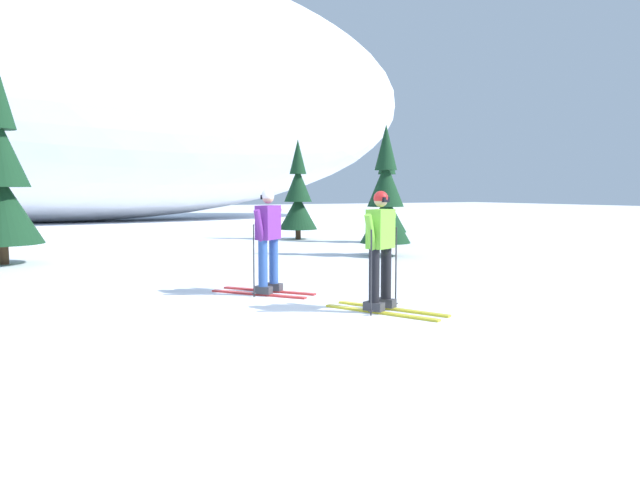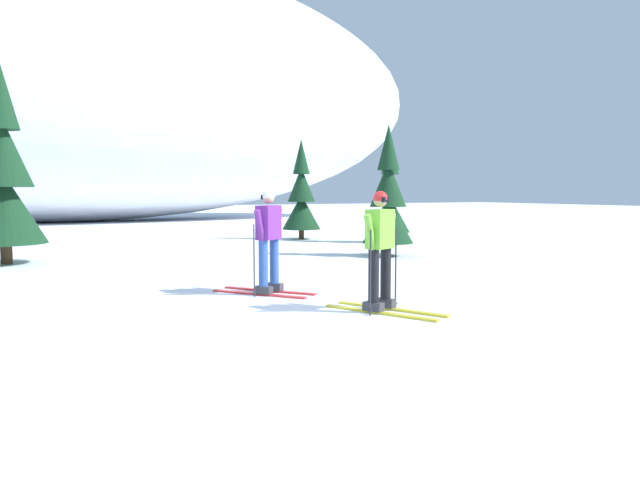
{
  "view_description": "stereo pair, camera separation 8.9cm",
  "coord_description": "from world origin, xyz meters",
  "px_view_note": "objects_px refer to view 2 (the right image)",
  "views": [
    {
      "loc": [
        -3.26,
        -7.53,
        1.7
      ],
      "look_at": [
        1.01,
        0.35,
        0.95
      ],
      "focal_mm": 33.25,
      "sensor_mm": 36.0,
      "label": 1
    },
    {
      "loc": [
        -3.19,
        -7.57,
        1.7
      ],
      "look_at": [
        1.01,
        0.35,
        0.95
      ],
      "focal_mm": 33.25,
      "sensor_mm": 36.0,
      "label": 2
    }
  ],
  "objects_px": {
    "skier_purple_jacket": "(268,239)",
    "pine_tree_far_right": "(390,199)",
    "skier_lime_jacket": "(380,249)",
    "pine_tree_far_left": "(3,179)",
    "pine_tree_center_right": "(301,198)",
    "pine_tree_center_left": "(388,201)"
  },
  "relations": [
    {
      "from": "pine_tree_far_left",
      "to": "pine_tree_far_right",
      "type": "relative_size",
      "value": 1.38
    },
    {
      "from": "pine_tree_far_right",
      "to": "skier_purple_jacket",
      "type": "bearing_deg",
      "value": -135.8
    },
    {
      "from": "pine_tree_far_right",
      "to": "pine_tree_center_right",
      "type": "bearing_deg",
      "value": 127.64
    },
    {
      "from": "pine_tree_far_left",
      "to": "pine_tree_center_right",
      "type": "bearing_deg",
      "value": 19.03
    },
    {
      "from": "pine_tree_center_left",
      "to": "pine_tree_far_left",
      "type": "bearing_deg",
      "value": 162.83
    },
    {
      "from": "pine_tree_center_left",
      "to": "pine_tree_far_right",
      "type": "height_order",
      "value": "pine_tree_far_right"
    },
    {
      "from": "skier_purple_jacket",
      "to": "pine_tree_far_right",
      "type": "bearing_deg",
      "value": 44.2
    },
    {
      "from": "skier_purple_jacket",
      "to": "pine_tree_far_left",
      "type": "xyz_separation_m",
      "value": [
        -3.82,
        6.52,
        1.07
      ]
    },
    {
      "from": "pine_tree_far_left",
      "to": "pine_tree_center_left",
      "type": "height_order",
      "value": "pine_tree_far_left"
    },
    {
      "from": "skier_purple_jacket",
      "to": "pine_tree_center_left",
      "type": "xyz_separation_m",
      "value": [
        4.98,
        3.81,
        0.52
      ]
    },
    {
      "from": "pine_tree_center_right",
      "to": "pine_tree_center_left",
      "type": "bearing_deg",
      "value": -93.72
    },
    {
      "from": "skier_purple_jacket",
      "to": "skier_lime_jacket",
      "type": "bearing_deg",
      "value": -67.77
    },
    {
      "from": "skier_lime_jacket",
      "to": "pine_tree_far_right",
      "type": "xyz_separation_m",
      "value": [
        6.5,
        9.18,
        0.55
      ]
    },
    {
      "from": "pine_tree_far_left",
      "to": "pine_tree_center_right",
      "type": "distance_m",
      "value": 9.72
    },
    {
      "from": "skier_lime_jacket",
      "to": "pine_tree_far_left",
      "type": "bearing_deg",
      "value": 118.51
    },
    {
      "from": "skier_purple_jacket",
      "to": "pine_tree_far_right",
      "type": "relative_size",
      "value": 0.5
    },
    {
      "from": "skier_purple_jacket",
      "to": "pine_tree_center_left",
      "type": "relative_size",
      "value": 0.5
    },
    {
      "from": "pine_tree_far_right",
      "to": "pine_tree_center_left",
      "type": "bearing_deg",
      "value": -125.3
    },
    {
      "from": "skier_purple_jacket",
      "to": "pine_tree_center_right",
      "type": "relative_size",
      "value": 0.49
    },
    {
      "from": "pine_tree_center_right",
      "to": "pine_tree_far_right",
      "type": "bearing_deg",
      "value": -52.36
    },
    {
      "from": "skier_lime_jacket",
      "to": "pine_tree_far_left",
      "type": "xyz_separation_m",
      "value": [
        -4.66,
        8.57,
        1.1
      ]
    },
    {
      "from": "skier_purple_jacket",
      "to": "pine_tree_far_right",
      "type": "distance_m",
      "value": 10.24
    }
  ]
}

